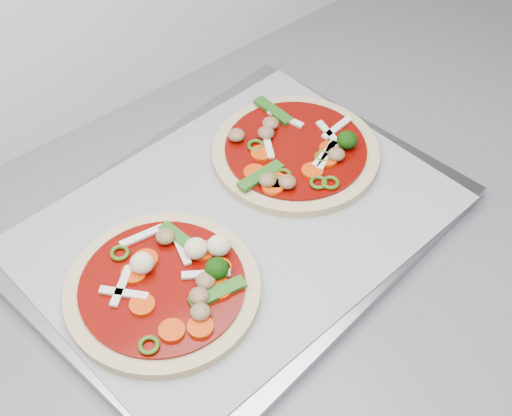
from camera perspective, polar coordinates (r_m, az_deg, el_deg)
base_cabinet at (r=1.25m, az=9.15°, el=-11.20°), size 3.60×0.60×0.86m
countertop at (r=0.90m, az=12.52°, el=3.66°), size 3.60×0.60×0.04m
baking_tray at (r=0.77m, az=-1.41°, el=-1.47°), size 0.49×0.39×0.01m
parchment at (r=0.77m, az=-1.42°, el=-1.06°), size 0.45×0.34×0.00m
pizza_left at (r=0.71m, az=-7.12°, el=-6.15°), size 0.22×0.22×0.03m
pizza_right at (r=0.83m, az=3.17°, el=4.50°), size 0.23×0.23×0.03m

